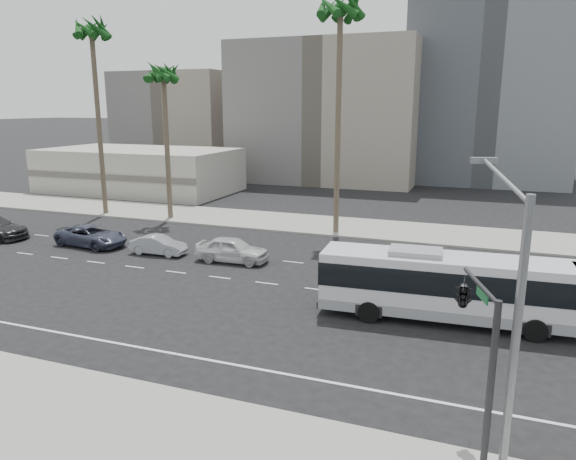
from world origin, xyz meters
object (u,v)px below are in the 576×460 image
at_px(car_b, 159,245).
at_px(car_c, 91,236).
at_px(palm_near, 340,15).
at_px(palm_mid, 163,77).
at_px(palm_far, 92,35).
at_px(traffic_signal, 466,298).
at_px(city_bus, 447,285).
at_px(car_a, 232,249).
at_px(streetlight_corner, 511,318).

bearing_deg(car_b, car_c, 85.50).
xyz_separation_m(car_c, palm_near, (15.59, 9.81, 15.58)).
relative_size(car_b, palm_near, 0.22).
bearing_deg(palm_mid, palm_far, -177.41).
bearing_deg(palm_near, traffic_signal, -66.62).
distance_m(city_bus, palm_far, 37.90).
relative_size(car_a, traffic_signal, 0.90).
bearing_deg(streetlight_corner, city_bus, 83.89).
xyz_separation_m(car_c, palm_mid, (0.18, 10.08, 11.54)).
xyz_separation_m(car_b, streetlight_corner, (21.35, -16.10, 4.08)).
xyz_separation_m(streetlight_corner, palm_mid, (-27.01, 26.42, 7.57)).
height_order(car_a, streetlight_corner, streetlight_corner).
distance_m(palm_near, palm_mid, 15.93).
xyz_separation_m(city_bus, palm_mid, (-24.90, 15.44, 10.52)).
relative_size(car_b, traffic_signal, 0.73).
xyz_separation_m(city_bus, car_a, (-13.75, 5.29, -0.96)).
distance_m(car_a, palm_far, 25.47).
height_order(city_bus, palm_far, palm_far).
xyz_separation_m(car_a, palm_mid, (-11.15, 10.16, 11.48)).
bearing_deg(car_c, car_a, -84.94).
relative_size(car_a, car_b, 1.23).
distance_m(car_c, palm_mid, 15.33).
height_order(car_a, palm_near, palm_near).
distance_m(car_b, streetlight_corner, 27.05).
xyz_separation_m(palm_near, palm_mid, (-15.41, 0.27, -4.04)).
bearing_deg(car_b, palm_mid, 26.54).
distance_m(car_b, traffic_signal, 25.04).
bearing_deg(city_bus, palm_mid, 144.84).
xyz_separation_m(city_bus, palm_near, (-9.49, 15.17, 14.56)).
height_order(car_b, traffic_signal, traffic_signal).
bearing_deg(car_c, city_bus, -96.63).
relative_size(car_c, palm_far, 0.31).
xyz_separation_m(car_b, palm_mid, (-5.65, 10.32, 11.65)).
height_order(streetlight_corner, palm_mid, palm_mid).
xyz_separation_m(car_b, car_c, (-5.83, 0.24, 0.11)).
bearing_deg(streetlight_corner, car_a, 117.29).
height_order(traffic_signal, palm_far, palm_far).
bearing_deg(palm_mid, car_a, -42.32).
relative_size(traffic_signal, palm_mid, 0.39).
xyz_separation_m(car_c, palm_far, (-6.66, 9.78, 15.17)).
distance_m(car_c, traffic_signal, 30.05).
bearing_deg(traffic_signal, palm_far, 125.73).
bearing_deg(car_b, palm_near, -46.32).
distance_m(car_b, palm_near, 21.03).
height_order(palm_near, palm_mid, palm_near).
distance_m(city_bus, palm_near, 23.07).
bearing_deg(palm_mid, palm_near, -1.00).
bearing_deg(palm_mid, car_c, -91.01).
bearing_deg(palm_far, streetlight_corner, -37.66).
relative_size(city_bus, palm_near, 0.66).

